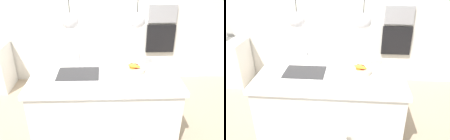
{
  "view_description": "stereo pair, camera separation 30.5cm",
  "coord_description": "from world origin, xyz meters",
  "views": [
    {
      "loc": [
        0.01,
        -2.73,
        2.36
      ],
      "look_at": [
        0.1,
        0.0,
        0.99
      ],
      "focal_mm": 36.48,
      "sensor_mm": 36.0,
      "label": 1
    },
    {
      "loc": [
        0.31,
        -2.72,
        2.36
      ],
      "look_at": [
        0.1,
        0.0,
        0.99
      ],
      "focal_mm": 36.48,
      "sensor_mm": 36.0,
      "label": 2
    }
  ],
  "objects": [
    {
      "name": "floor",
      "position": [
        0.0,
        0.0,
        0.0
      ],
      "size": [
        6.6,
        6.6,
        0.0
      ],
      "primitive_type": "plane",
      "color": "tan",
      "rests_on": "ground"
    },
    {
      "name": "back_wall",
      "position": [
        0.0,
        1.65,
        1.3
      ],
      "size": [
        6.0,
        0.1,
        2.6
      ],
      "primitive_type": "cube",
      "color": "silver",
      "rests_on": "ground"
    },
    {
      "name": "kitchen_island",
      "position": [
        0.0,
        0.0,
        0.47
      ],
      "size": [
        1.96,
        1.08,
        0.94
      ],
      "color": "white",
      "rests_on": "ground"
    },
    {
      "name": "sink_basin",
      "position": [
        -0.36,
        0.0,
        0.94
      ],
      "size": [
        0.56,
        0.4,
        0.02
      ],
      "primitive_type": "cube",
      "color": "#2D2D30",
      "rests_on": "kitchen_island"
    },
    {
      "name": "faucet",
      "position": [
        -0.36,
        0.21,
        1.09
      ],
      "size": [
        0.02,
        0.17,
        0.22
      ],
      "color": "silver",
      "rests_on": "kitchen_island"
    },
    {
      "name": "fruit_bowl",
      "position": [
        0.41,
        0.04,
        0.99
      ],
      "size": [
        0.3,
        0.3,
        0.15
      ],
      "color": "beige",
      "rests_on": "kitchen_island"
    },
    {
      "name": "microwave",
      "position": [
        1.12,
        1.58,
        1.39
      ],
      "size": [
        0.54,
        0.08,
        0.34
      ],
      "primitive_type": "cube",
      "color": "#9E9EA3",
      "rests_on": "back_wall"
    },
    {
      "name": "oven",
      "position": [
        1.12,
        1.58,
        0.89
      ],
      "size": [
        0.56,
        0.08,
        0.56
      ],
      "primitive_type": "cube",
      "color": "black",
      "rests_on": "back_wall"
    },
    {
      "name": "pendant_light_left",
      "position": [
        -0.4,
        0.0,
        1.66
      ],
      "size": [
        0.2,
        0.2,
        0.8
      ],
      "color": "silver"
    },
    {
      "name": "pendant_light_right",
      "position": [
        0.4,
        0.0,
        1.66
      ],
      "size": [
        0.2,
        0.2,
        0.8
      ],
      "color": "silver"
    }
  ]
}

